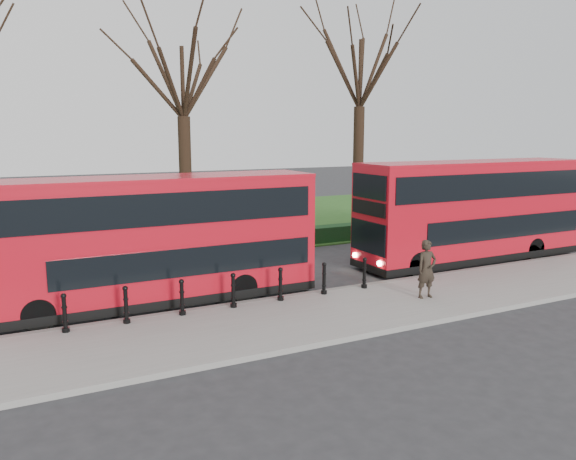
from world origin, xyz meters
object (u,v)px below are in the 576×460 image
bollard_row (233,291)px  bus_lead (157,241)px  pedestrian (427,269)px  bus_rear (473,211)px

bollard_row → bus_lead: (-1.78, 1.89, 1.36)m
bus_lead → pedestrian: bearing=-25.9°
bus_rear → pedestrian: (-5.55, -3.70, -1.02)m
bollard_row → bus_rear: size_ratio=0.91×
bus_rear → pedestrian: bus_rear is taller
bollard_row → pedestrian: pedestrian is taller
bus_lead → pedestrian: bus_lead is taller
bollard_row → bus_rear: (11.37, 1.89, 1.45)m
bollard_row → bus_lead: 2.93m
bollard_row → pedestrian: 6.11m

